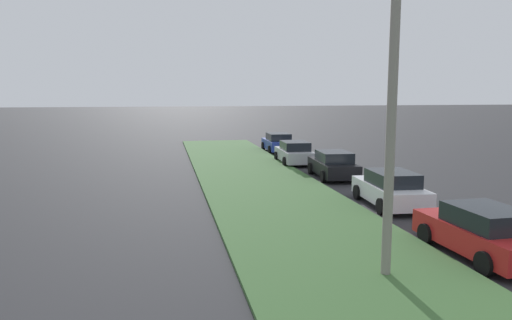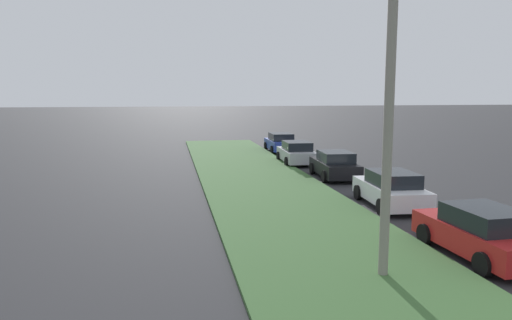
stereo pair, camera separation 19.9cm
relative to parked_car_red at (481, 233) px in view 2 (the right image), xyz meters
The scene contains 7 objects.
grass_median 5.39m from the parked_car_red, 49.73° to the left, with size 60.00×6.00×0.12m, color #3D6633.
parked_car_red is the anchor object (origin of this frame).
parked_car_white 6.23m from the parked_car_red, ahead, with size 4.39×2.20×1.47m.
parked_car_black 12.97m from the parked_car_red, ahead, with size 4.40×2.21×1.47m.
parked_car_silver 18.49m from the parked_car_red, ahead, with size 4.36×2.13×1.47m.
parked_car_blue 24.82m from the parked_car_red, ahead, with size 4.33×2.07×1.47m.
streetlight 4.89m from the parked_car_red, 108.86° to the left, with size 0.69×2.87×7.50m.
Camera 2 is at (-5.46, 12.80, 4.68)m, focal length 34.21 mm.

